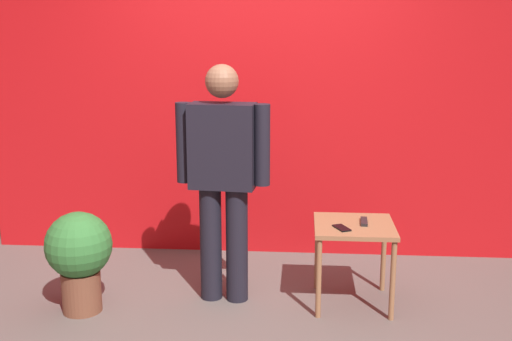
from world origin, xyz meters
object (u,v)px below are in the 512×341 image
object	(u,v)px
standing_person	(223,172)
side_table	(354,236)
potted_plant	(79,254)
cell_phone	(342,228)
tv_remote	(364,222)

from	to	relation	value
standing_person	side_table	world-z (taller)	standing_person
standing_person	potted_plant	distance (m)	1.09
cell_phone	potted_plant	distance (m)	1.74
side_table	potted_plant	size ratio (longest dim) A/B	0.83
side_table	cell_phone	world-z (taller)	cell_phone
side_table	potted_plant	xyz separation A→B (m)	(-1.82, -0.26, -0.08)
tv_remote	potted_plant	bearing A→B (deg)	-167.30
side_table	potted_plant	world-z (taller)	potted_plant
standing_person	cell_phone	xyz separation A→B (m)	(0.80, -0.12, -0.34)
potted_plant	standing_person	bearing A→B (deg)	16.57
standing_person	tv_remote	world-z (taller)	standing_person
side_table	standing_person	bearing A→B (deg)	179.15
cell_phone	tv_remote	world-z (taller)	tv_remote
standing_person	tv_remote	size ratio (longest dim) A/B	9.61
standing_person	tv_remote	distance (m)	1.01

